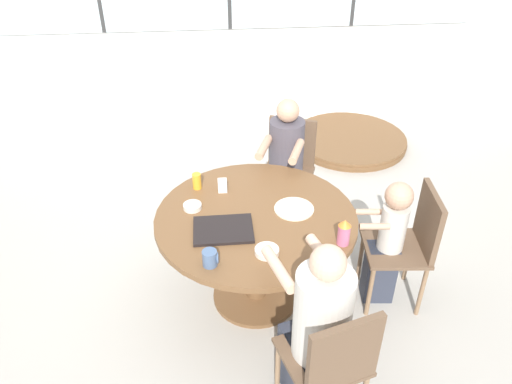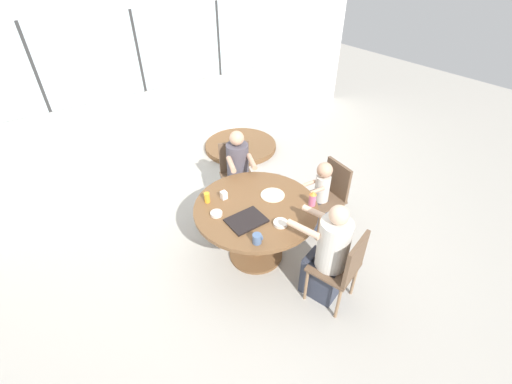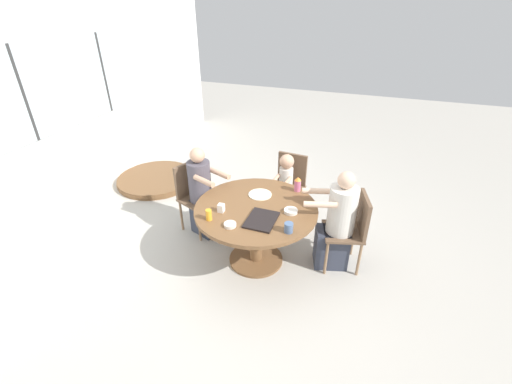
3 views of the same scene
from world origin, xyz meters
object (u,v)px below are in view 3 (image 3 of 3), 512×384
chair_for_toddler (289,181)px  bowl_white_shallow (291,211)px  person_toddler (285,190)px  juice_glass (209,215)px  person_man_blue_shirt (203,196)px  chair_for_woman_green_shirt (353,226)px  coffee_mug (289,227)px  chair_for_man_blue_shirt (194,191)px  milk_carton_small (221,208)px  bowl_cereal (230,225)px  person_woman_green_shirt (337,225)px  folded_table_stack (156,179)px  sippy_cup (298,184)px

chair_for_toddler → bowl_white_shallow: bearing=110.6°
person_toddler → juice_glass: bearing=75.9°
person_man_blue_shirt → bowl_white_shallow: person_man_blue_shirt is taller
chair_for_woman_green_shirt → coffee_mug: bearing=120.4°
chair_for_woman_green_shirt → chair_for_man_blue_shirt: (0.08, 1.91, 0.00)m
chair_for_woman_green_shirt → milk_carton_small: (-0.48, 1.27, 0.23)m
person_man_blue_shirt → chair_for_toddler: bearing=149.4°
chair_for_toddler → juice_glass: chair_for_toddler is taller
person_toddler → bowl_cereal: person_toddler is taller
bowl_cereal → person_man_blue_shirt: bearing=43.9°
person_woman_green_shirt → milk_carton_small: 1.22m
chair_for_toddler → milk_carton_small: bearing=77.1°
juice_glass → folded_table_stack: bearing=48.4°
juice_glass → chair_for_man_blue_shirt: bearing=39.1°
coffee_mug → sippy_cup: bearing=8.1°
chair_for_man_blue_shirt → chair_for_woman_green_shirt: bearing=108.7°
person_man_blue_shirt → coffee_mug: 1.38m
person_man_blue_shirt → coffee_mug: bearing=84.9°
person_man_blue_shirt → bowl_cereal: bearing=64.9°
chair_for_man_blue_shirt → bowl_cereal: (-0.76, -0.83, 0.21)m
person_woman_green_shirt → bowl_cereal: 1.14m
coffee_mug → bowl_white_shallow: size_ratio=0.69×
person_man_blue_shirt → juice_glass: 0.84m
bowl_cereal → folded_table_stack: (1.61, 2.02, -0.68)m
chair_for_man_blue_shirt → juice_glass: chair_for_man_blue_shirt is taller
bowl_cereal → bowl_white_shallow: bearing=-48.4°
coffee_mug → sippy_cup: sippy_cup is taller
person_man_blue_shirt → milk_carton_small: bearing=65.4°
sippy_cup → bowl_cereal: size_ratio=1.43×
person_toddler → bowl_cereal: (-1.25, 0.20, 0.25)m
chair_for_woman_green_shirt → person_woman_green_shirt: (-0.05, 0.16, -0.00)m
person_toddler → coffee_mug: 1.23m
person_toddler → sippy_cup: (-0.38, -0.24, 0.32)m
folded_table_stack → chair_for_toddler: bearing=-95.4°
juice_glass → chair_for_woman_green_shirt: bearing=-63.7°
sippy_cup → bowl_cereal: bearing=153.7°
chair_for_toddler → person_man_blue_shirt: 1.13m
milk_carton_small → chair_for_man_blue_shirt: bearing=49.0°
person_woman_green_shirt → sippy_cup: person_woman_green_shirt is taller
person_woman_green_shirt → person_toddler: size_ratio=1.21×
juice_glass → folded_table_stack: size_ratio=0.09×
chair_for_woman_green_shirt → person_toddler: (0.57, 0.89, -0.05)m
milk_carton_small → folded_table_stack: milk_carton_small is taller
folded_table_stack → chair_for_man_blue_shirt: bearing=-125.6°
chair_for_toddler → juice_glass: (-1.37, 0.44, 0.24)m
person_woman_green_shirt → juice_glass: person_woman_green_shirt is taller
chair_for_toddler → coffee_mug: bearing=109.6°
juice_glass → bowl_white_shallow: bearing=-61.1°
chair_for_man_blue_shirt → juice_glass: size_ratio=7.81×
milk_carton_small → bowl_white_shallow: 0.70m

